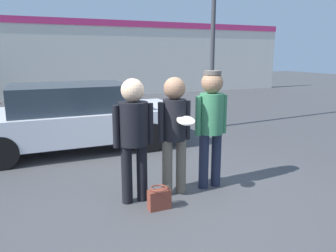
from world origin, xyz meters
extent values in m
plane|color=#3F3F42|center=(0.00, 0.00, 0.00)|extent=(56.00, 56.00, 0.00)
cube|color=silver|center=(0.00, 12.25, 1.83)|extent=(24.00, 0.18, 3.66)
cube|color=#CC2D6B|center=(0.00, 12.14, 3.51)|extent=(24.00, 0.04, 0.30)
cylinder|color=black|center=(-0.81, 0.12, 0.41)|extent=(0.15, 0.15, 0.83)
cylinder|color=black|center=(-0.59, 0.12, 0.41)|extent=(0.15, 0.15, 0.83)
cylinder|color=black|center=(-0.70, 0.12, 1.12)|extent=(0.40, 0.40, 0.59)
cylinder|color=black|center=(-0.94, 0.12, 1.10)|extent=(0.09, 0.09, 0.57)
cylinder|color=black|center=(-0.46, 0.12, 1.10)|extent=(0.09, 0.09, 0.57)
sphere|color=#DBB28E|center=(-0.70, 0.12, 1.57)|extent=(0.31, 0.31, 0.31)
cylinder|color=#665B4C|center=(-0.19, 0.14, 0.41)|extent=(0.15, 0.15, 0.83)
cylinder|color=#665B4C|center=(0.03, 0.14, 0.41)|extent=(0.15, 0.15, 0.83)
cylinder|color=black|center=(-0.08, 0.14, 1.12)|extent=(0.33, 0.33, 0.59)
cylinder|color=black|center=(-0.29, 0.14, 1.10)|extent=(0.09, 0.09, 0.57)
cylinder|color=black|center=(0.12, 0.14, 1.10)|extent=(0.09, 0.09, 0.57)
sphere|color=#8C664C|center=(-0.08, 0.14, 1.57)|extent=(0.31, 0.31, 0.31)
cylinder|color=silver|center=(-0.02, -0.10, 1.15)|extent=(0.25, 0.25, 0.10)
cylinder|color=#1E2338|center=(0.42, 0.16, 0.43)|extent=(0.15, 0.15, 0.86)
cylinder|color=#1E2338|center=(0.64, 0.16, 0.43)|extent=(0.15, 0.15, 0.86)
cylinder|color=#33724C|center=(0.53, 0.16, 1.16)|extent=(0.36, 0.36, 0.61)
cylinder|color=#33724C|center=(0.31, 0.16, 1.14)|extent=(0.09, 0.09, 0.59)
cylinder|color=#33724C|center=(0.75, 0.16, 1.14)|extent=(0.09, 0.09, 0.59)
sphere|color=#8C664C|center=(0.53, 0.16, 1.63)|extent=(0.32, 0.32, 0.32)
cylinder|color=#4C4742|center=(0.53, 0.16, 1.77)|extent=(0.26, 0.26, 0.06)
cube|color=silver|center=(-1.07, 3.20, 0.57)|extent=(4.62, 1.95, 0.60)
cube|color=#28333D|center=(-1.16, 3.20, 1.14)|extent=(2.40, 1.67, 0.54)
cylinder|color=black|center=(0.37, 4.08, 0.31)|extent=(0.62, 0.22, 0.62)
cylinder|color=black|center=(0.37, 2.33, 0.31)|extent=(0.62, 0.22, 0.62)
cylinder|color=black|center=(-2.50, 4.08, 0.31)|extent=(0.62, 0.22, 0.62)
cylinder|color=black|center=(-2.50, 2.33, 0.31)|extent=(0.62, 0.22, 0.62)
cylinder|color=#38383D|center=(2.71, 3.82, 2.81)|extent=(0.12, 0.12, 5.62)
cube|color=brown|center=(-0.47, -0.24, 0.13)|extent=(0.30, 0.14, 0.27)
torus|color=brown|center=(-0.47, -0.24, 0.30)|extent=(0.23, 0.23, 0.02)
camera|label=1|loc=(-1.97, -4.02, 2.03)|focal=35.00mm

